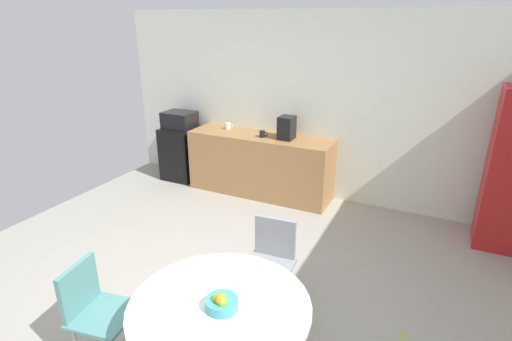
% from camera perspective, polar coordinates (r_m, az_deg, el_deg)
% --- Properties ---
extents(ground_plane, '(6.00, 6.00, 0.00)m').
position_cam_1_polar(ground_plane, '(3.86, -8.84, -19.49)').
color(ground_plane, '#9E998E').
extents(wall_back, '(6.00, 0.10, 2.60)m').
position_cam_1_polar(wall_back, '(5.76, 7.72, 8.94)').
color(wall_back, silver).
rests_on(wall_back, ground_plane).
extents(counter_block, '(2.13, 0.60, 0.90)m').
position_cam_1_polar(counter_block, '(5.90, 0.58, 0.83)').
color(counter_block, '#9E7042').
rests_on(counter_block, ground_plane).
extents(mini_fridge, '(0.54, 0.54, 0.84)m').
position_cam_1_polar(mini_fridge, '(6.61, -10.54, 2.46)').
color(mini_fridge, black).
rests_on(mini_fridge, ground_plane).
extents(microwave, '(0.48, 0.38, 0.26)m').
position_cam_1_polar(microwave, '(6.46, -10.87, 7.09)').
color(microwave, black).
rests_on(microwave, mini_fridge).
extents(round_table, '(1.20, 1.20, 0.75)m').
position_cam_1_polar(round_table, '(2.82, -5.13, -20.37)').
color(round_table, silver).
rests_on(round_table, ground_plane).
extents(chair_gray, '(0.45, 0.45, 0.83)m').
position_cam_1_polar(chair_gray, '(3.64, 2.23, -11.75)').
color(chair_gray, silver).
rests_on(chair_gray, ground_plane).
extents(chair_teal, '(0.48, 0.48, 0.83)m').
position_cam_1_polar(chair_teal, '(3.33, -22.40, -17.07)').
color(chair_teal, silver).
rests_on(chair_teal, ground_plane).
extents(fruit_bowl, '(0.21, 0.21, 0.13)m').
position_cam_1_polar(fruit_bowl, '(2.68, -4.98, -18.26)').
color(fruit_bowl, teal).
rests_on(fruit_bowl, round_table).
extents(mug_white, '(0.13, 0.08, 0.09)m').
position_cam_1_polar(mug_white, '(6.10, -4.00, 6.35)').
color(mug_white, white).
rests_on(mug_white, counter_block).
extents(mug_green, '(0.13, 0.08, 0.09)m').
position_cam_1_polar(mug_green, '(5.66, 0.93, 5.24)').
color(mug_green, black).
rests_on(mug_green, counter_block).
extents(coffee_maker, '(0.20, 0.24, 0.32)m').
position_cam_1_polar(coffee_maker, '(5.56, 4.40, 6.10)').
color(coffee_maker, black).
rests_on(coffee_maker, counter_block).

